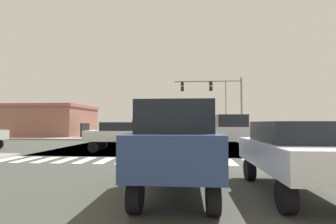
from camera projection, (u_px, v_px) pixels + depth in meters
name	position (u px, v px, depth m)	size (l,w,h in m)	color
ground	(158.00, 147.00, 19.06)	(90.00, 90.00, 0.05)	#3D403A
sidewalk_corner_ne	(275.00, 137.00, 29.99)	(12.00, 12.00, 0.14)	gray
sidewalk_corner_nw	(71.00, 136.00, 32.04)	(12.00, 12.00, 0.14)	gray
crosswalk_near	(135.00, 161.00, 11.81)	(13.50, 2.00, 0.01)	white
crosswalk_far	(164.00, 140.00, 26.35)	(13.50, 2.00, 0.01)	white
traffic_signal_mast	(215.00, 93.00, 26.37)	(7.29, 0.55, 6.76)	gray
street_lamp	(224.00, 102.00, 37.92)	(1.78, 0.32, 8.44)	gray
bank_building	(35.00, 121.00, 34.31)	(16.24, 9.40, 4.24)	#966152
sedan_nearside_1	(120.00, 134.00, 15.78)	(4.30, 1.80, 1.88)	black
suv_farside_1	(177.00, 140.00, 6.54)	(1.96, 4.60, 2.34)	black
sedan_crossing_2	(291.00, 151.00, 6.40)	(1.80, 4.30, 1.88)	black
suv_queued_2	(140.00, 126.00, 37.50)	(1.96, 4.60, 2.34)	black
pickup_leading_1	(243.00, 132.00, 15.18)	(5.10, 2.00, 2.35)	black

